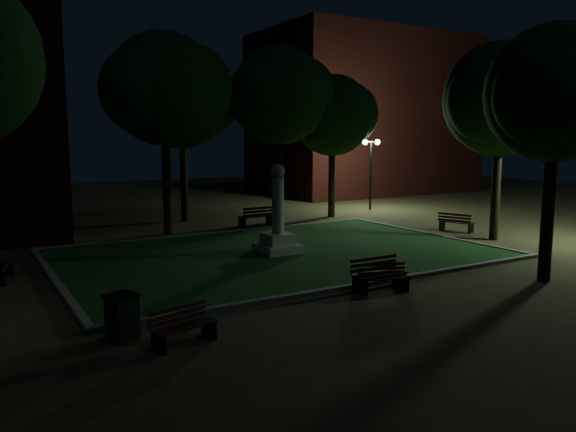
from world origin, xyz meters
name	(u,v)px	position (x,y,z in m)	size (l,w,h in m)	color
ground	(308,265)	(0.00, 0.00, 0.00)	(80.00, 80.00, 0.00)	#463B24
lawn	(278,253)	(0.00, 2.00, 0.04)	(15.00, 10.00, 0.08)	#1B461A
lawn_kerb	(278,253)	(0.00, 2.00, 0.06)	(15.40, 10.40, 0.12)	slate
monument	(278,228)	(0.00, 2.00, 0.96)	(1.40, 1.40, 3.20)	#ABA69B
building_far	(363,115)	(18.00, 20.00, 6.00)	(16.00, 10.00, 12.00)	#4C1612
tree_north_wl	(166,89)	(-1.90, 8.26, 6.28)	(5.94, 4.85, 8.71)	black
tree_north_er	(282,96)	(4.18, 8.92, 6.26)	(5.92, 4.83, 8.68)	black
tree_ne	(334,115)	(7.46, 9.10, 5.38)	(5.23, 4.27, 7.52)	black
tree_east	(502,99)	(9.30, 0.00, 5.75)	(5.64, 4.61, 8.06)	black
tree_se	(558,94)	(4.96, -5.36, 5.45)	(4.82, 3.94, 7.43)	black
tree_far_north	(184,102)	(0.09, 11.52, 5.97)	(5.71, 4.66, 8.30)	black
lamppost_ne	(371,160)	(11.05, 10.40, 2.90)	(1.18, 0.28, 4.10)	black
bench_near_left	(378,275)	(0.05, -3.56, 0.42)	(1.63, 0.58, 0.89)	black
bench_near_right	(384,278)	(0.09, -3.78, 0.35)	(1.45, 0.87, 0.75)	black
bench_west_near	(183,327)	(-6.10, -4.78, 0.36)	(1.47, 0.80, 0.76)	black
bench_left_side	(1,268)	(-8.93, 2.88, 0.39)	(0.87, 1.59, 0.83)	black
bench_right_side	(456,223)	(9.38, 2.23, 0.40)	(1.03, 1.64, 0.85)	black
bench_far_side	(257,217)	(2.31, 8.09, 0.46)	(1.81, 0.75, 0.97)	black
trash_bin	(122,317)	(-7.11, -3.93, 0.50)	(0.74, 0.74, 0.99)	black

